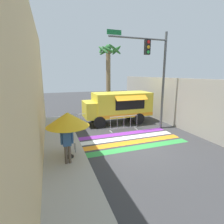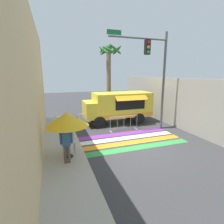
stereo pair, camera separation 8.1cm
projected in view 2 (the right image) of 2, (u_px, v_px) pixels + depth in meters
name	position (u px, v px, depth m)	size (l,w,h in m)	color
ground_plane	(136.00, 147.00, 9.41)	(60.00, 60.00, 0.00)	#38383A
sidewalk_left	(35.00, 161.00, 7.79)	(4.40, 16.00, 0.13)	#A8A59E
building_left_facade	(33.00, 89.00, 7.17)	(0.25, 16.00, 6.48)	#DBBC84
concrete_wall_right	(172.00, 102.00, 13.26)	(0.20, 16.00, 3.56)	#A39E93
crosswalk_painted	(128.00, 140.00, 10.37)	(6.40, 2.84, 0.01)	green
food_truck	(117.00, 105.00, 13.72)	(5.25, 2.51, 2.42)	yellow
traffic_signal_pole	(155.00, 66.00, 11.52)	(4.17, 0.29, 6.54)	#515456
patio_umbrella	(67.00, 119.00, 7.64)	(1.89, 1.89, 2.11)	black
folding_chair	(70.00, 140.00, 8.55)	(0.40, 0.40, 0.95)	#4C4C51
vendor_person	(66.00, 142.00, 7.29)	(0.53, 0.22, 1.70)	brown
barricade_front	(124.00, 123.00, 12.07)	(2.03, 0.44, 1.04)	#B7BABF
barricade_side	(77.00, 121.00, 12.61)	(1.61, 0.44, 1.04)	#B7BABF
palm_tree	(109.00, 69.00, 16.88)	(2.26, 2.48, 6.56)	#7A664C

